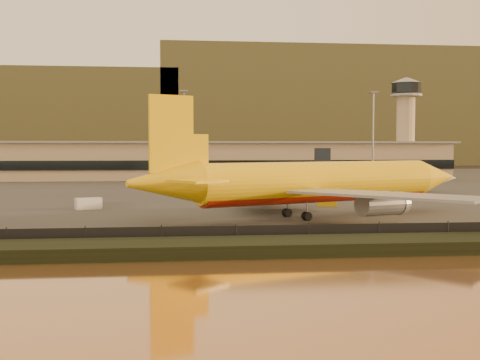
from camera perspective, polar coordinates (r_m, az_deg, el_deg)
The scene contains 12 objects.
ground at distance 79.04m, azimuth 3.00°, elevation -4.78°, with size 900.00×900.00×0.00m, color black.
embankment at distance 62.40m, azimuth 5.54°, elevation -6.27°, with size 320.00×7.00×1.40m, color black.
tarmac at distance 173.06m, azimuth -2.07°, elevation -0.44°, with size 320.00×220.00×0.20m, color #2D2D2D.
perimeter_fence at distance 66.18m, azimuth 4.83°, elevation -5.20°, with size 300.00×0.05×2.20m, color black.
terminal_building at distance 202.87m, azimuth -6.80°, elevation 1.80°, with size 202.00×25.00×12.60m.
control_tower at distance 224.31m, azimuth 15.44°, elevation 5.78°, with size 11.20×11.20×35.50m.
apron_light_masts at distance 154.82m, azimuth 4.04°, elevation 4.91°, with size 152.20×12.20×25.40m.
distant_hills at distance 417.84m, azimuth -7.41°, elevation 5.92°, with size 470.00×160.00×70.00m.
dhl_cargo_jet at distance 91.60m, azimuth 7.04°, elevation -0.29°, with size 56.39×53.36×17.55m.
white_narrowbody_jet at distance 145.32m, azimuth 13.31°, elevation 0.07°, with size 36.33×35.61×10.48m.
gse_vehicle_yellow at distance 109.84m, azimuth 8.23°, elevation -2.07°, with size 3.45×1.55×1.55m, color yellow.
gse_vehicle_white at distance 106.75m, azimuth -14.18°, elevation -2.18°, with size 4.31×1.94×1.94m, color white.
Camera 1 is at (-12.63, -77.26, 10.88)m, focal length 45.00 mm.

